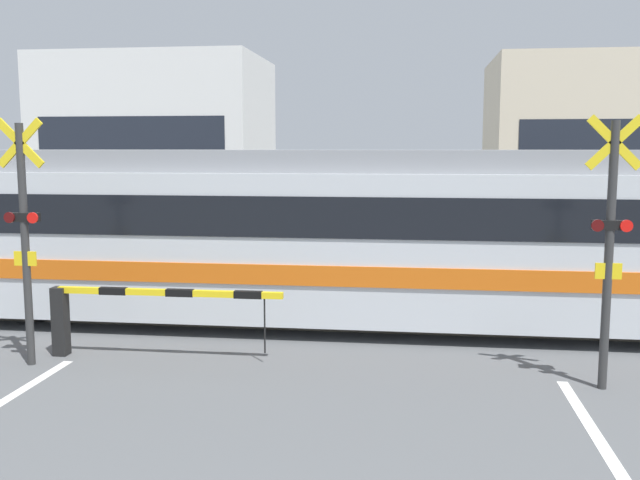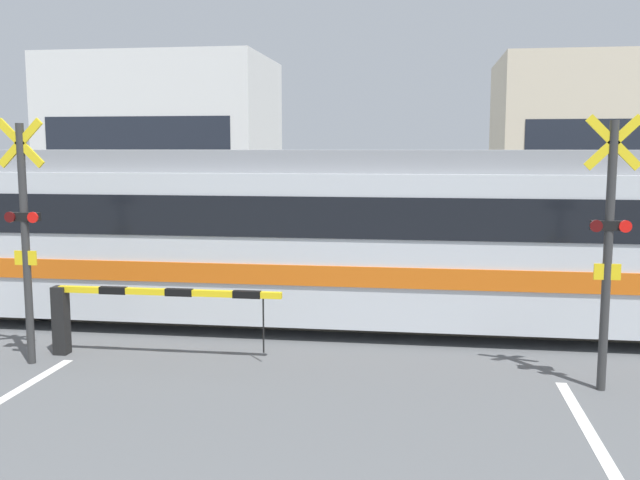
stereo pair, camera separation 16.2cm
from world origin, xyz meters
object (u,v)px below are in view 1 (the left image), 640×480
at_px(crossing_signal_left, 24,231).
at_px(crossing_barrier_far, 476,256).
at_px(pedestrian, 320,232).
at_px(commuter_train, 350,230).
at_px(crossing_signal_right, 610,240).
at_px(crossing_barrier_near, 116,307).

bearing_deg(crossing_signal_left, crossing_barrier_far, 43.16).
xyz_separation_m(crossing_barrier_far, crossing_signal_left, (-6.68, -6.26, 1.16)).
distance_m(crossing_signal_left, pedestrian, 8.60).
relative_size(crossing_barrier_far, crossing_signal_left, 1.00).
distance_m(commuter_train, pedestrian, 5.05).
xyz_separation_m(crossing_barrier_far, crossing_signal_right, (1.06, -6.26, 1.16)).
xyz_separation_m(commuter_train, pedestrian, (-1.18, 4.87, -0.62)).
bearing_deg(commuter_train, crossing_signal_right, -41.65).
bearing_deg(crossing_signal_right, crossing_barrier_near, 175.74).
distance_m(crossing_signal_right, pedestrian, 9.30).
xyz_separation_m(commuter_train, crossing_signal_right, (3.51, -3.12, 0.29)).
distance_m(commuter_train, crossing_barrier_far, 4.08).
height_order(commuter_train, pedestrian, commuter_train).
bearing_deg(commuter_train, crossing_barrier_near, -140.44).
relative_size(crossing_barrier_far, crossing_signal_right, 1.00).
height_order(crossing_signal_left, crossing_signal_right, same).
xyz_separation_m(crossing_barrier_far, pedestrian, (-3.62, 1.72, 0.25)).
height_order(crossing_barrier_far, crossing_signal_left, crossing_signal_left).
bearing_deg(crossing_signal_left, crossing_barrier_near, 25.12).
distance_m(crossing_barrier_near, pedestrian, 7.75).
bearing_deg(crossing_barrier_near, crossing_signal_right, -4.26).
height_order(crossing_barrier_near, crossing_signal_left, crossing_signal_left).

